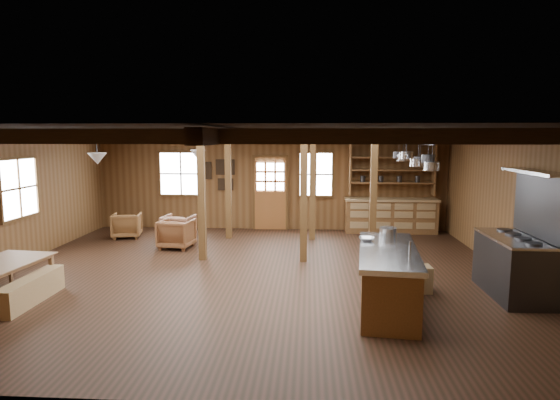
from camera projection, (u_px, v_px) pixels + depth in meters
name	position (u px, v px, depth m)	size (l,w,h in m)	color
room	(251.00, 203.00, 9.00)	(10.04, 9.04, 2.84)	black
ceiling_joists	(252.00, 136.00, 9.00)	(9.80, 8.82, 0.18)	black
timber_posts	(284.00, 191.00, 11.02)	(3.95, 2.35, 2.80)	#492E14
back_door	(270.00, 199.00, 13.47)	(1.02, 0.08, 2.15)	brown
window_back_left	(181.00, 174.00, 13.54)	(1.32, 0.06, 1.32)	white
window_back_right	(316.00, 174.00, 13.30)	(1.02, 0.06, 1.32)	white
window_left	(19.00, 188.00, 9.77)	(0.14, 1.24, 1.32)	white
notice_boards	(219.00, 173.00, 13.46)	(1.08, 0.03, 0.90)	beige
back_counter	(391.00, 211.00, 13.05)	(2.55, 0.60, 2.45)	brown
pendant_lamps	(152.00, 156.00, 10.01)	(1.86, 2.36, 0.66)	#2F2F32
pot_rack	(413.00, 158.00, 9.00)	(0.43, 3.00, 0.45)	#2F2F32
kitchen_island	(387.00, 277.00, 7.35)	(1.16, 2.58, 1.20)	brown
step_stool	(417.00, 279.00, 8.11)	(0.51, 0.36, 0.46)	olive
commercial_range	(519.00, 257.00, 7.84)	(0.88, 1.72, 2.13)	#2F2F32
bench_aisle	(31.00, 290.00, 7.57)	(0.29, 1.53, 0.42)	olive
armchair_a	(127.00, 225.00, 12.42)	(0.70, 0.73, 0.66)	brown
armchair_b	(177.00, 234.00, 11.25)	(0.75, 0.77, 0.70)	brown
armchair_c	(179.00, 228.00, 12.00)	(0.73, 0.75, 0.68)	#915C41
counter_pot	(388.00, 233.00, 8.07)	(0.29, 0.29, 0.18)	#B2B4B9
bowl	(366.00, 239.00, 7.83)	(0.26, 0.26, 0.06)	silver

